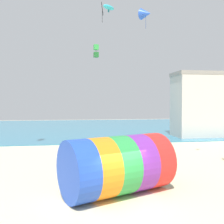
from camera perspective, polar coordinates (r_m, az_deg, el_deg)
The scene contains 9 objects.
ground_plane at distance 12.52m, azimuth 3.29°, elevation -20.92°, with size 120.00×120.00×0.00m, color beige.
sea at distance 49.31m, azimuth -5.48°, elevation -3.48°, with size 120.00×40.00×0.10m, color teal.
giant_inflatable_tube at distance 13.67m, azimuth 1.31°, elevation -12.03°, with size 6.46×5.06×3.11m.
kite_handler at distance 16.47m, azimuth 10.54°, elevation -11.97°, with size 0.26×0.38×1.74m.
kite_cyan_parafoil at distance 22.60m, azimuth -0.79°, elevation 22.81°, with size 1.25×1.09×0.63m.
kite_black_diamond at distance 27.25m, azimuth -2.23°, elevation 22.42°, with size 0.27×0.81×1.94m.
kite_green_box at distance 23.23m, azimuth -3.66°, elevation 13.73°, with size 0.46×0.46×1.19m.
kite_blue_delta at distance 28.44m, azimuth 7.73°, elevation 21.36°, with size 1.74×1.75×2.24m.
promenade_building at distance 39.14m, azimuth 23.62°, elevation 1.54°, with size 13.95×4.36×9.17m.
Camera 1 is at (-2.30, -11.28, 4.91)m, focal length 40.00 mm.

